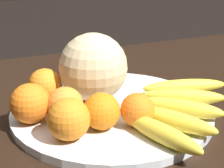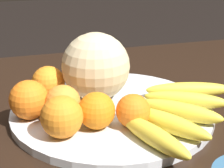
{
  "view_description": "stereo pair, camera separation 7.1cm",
  "coord_description": "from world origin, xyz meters",
  "px_view_note": "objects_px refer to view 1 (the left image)",
  "views": [
    {
      "loc": [
        -0.3,
        -0.58,
        1.08
      ],
      "look_at": [
        -0.06,
        0.03,
        0.81
      ],
      "focal_mm": 60.0,
      "sensor_mm": 36.0,
      "label": 1
    },
    {
      "loc": [
        -0.24,
        -0.6,
        1.08
      ],
      "look_at": [
        -0.06,
        0.03,
        0.81
      ],
      "focal_mm": 60.0,
      "sensor_mm": 36.0,
      "label": 2
    }
  ],
  "objects_px": {
    "kitchen_table": "(143,159)",
    "orange_back_right": "(69,119)",
    "orange_mid_center": "(102,111)",
    "orange_back_left": "(138,110)",
    "orange_front_right": "(45,85)",
    "orange_top_small": "(30,103)",
    "melon": "(93,67)",
    "fruit_bowl": "(112,111)",
    "orange_front_left": "(65,105)",
    "produce_tag": "(67,112)",
    "banana_bunch": "(177,107)"
  },
  "relations": [
    {
      "from": "orange_top_small",
      "to": "orange_front_right",
      "type": "bearing_deg",
      "value": 60.74
    },
    {
      "from": "orange_back_right",
      "to": "fruit_bowl",
      "type": "bearing_deg",
      "value": 36.89
    },
    {
      "from": "orange_back_right",
      "to": "orange_top_small",
      "type": "height_order",
      "value": "same"
    },
    {
      "from": "fruit_bowl",
      "to": "banana_bunch",
      "type": "height_order",
      "value": "banana_bunch"
    },
    {
      "from": "kitchen_table",
      "to": "orange_mid_center",
      "type": "distance_m",
      "value": 0.18
    },
    {
      "from": "orange_front_left",
      "to": "melon",
      "type": "bearing_deg",
      "value": 43.03
    },
    {
      "from": "fruit_bowl",
      "to": "produce_tag",
      "type": "bearing_deg",
      "value": 172.54
    },
    {
      "from": "melon",
      "to": "produce_tag",
      "type": "xyz_separation_m",
      "value": [
        -0.07,
        -0.04,
        -0.07
      ]
    },
    {
      "from": "kitchen_table",
      "to": "produce_tag",
      "type": "height_order",
      "value": "produce_tag"
    },
    {
      "from": "fruit_bowl",
      "to": "orange_back_left",
      "type": "relative_size",
      "value": 6.48
    },
    {
      "from": "kitchen_table",
      "to": "orange_back_right",
      "type": "height_order",
      "value": "orange_back_right"
    },
    {
      "from": "orange_mid_center",
      "to": "produce_tag",
      "type": "height_order",
      "value": "orange_mid_center"
    },
    {
      "from": "orange_mid_center",
      "to": "orange_back_left",
      "type": "xyz_separation_m",
      "value": [
        0.06,
        -0.01,
        -0.0
      ]
    },
    {
      "from": "banana_bunch",
      "to": "kitchen_table",
      "type": "bearing_deg",
      "value": 178.19
    },
    {
      "from": "orange_mid_center",
      "to": "orange_back_right",
      "type": "distance_m",
      "value": 0.06
    },
    {
      "from": "orange_top_small",
      "to": "produce_tag",
      "type": "distance_m",
      "value": 0.08
    },
    {
      "from": "kitchen_table",
      "to": "orange_front_right",
      "type": "xyz_separation_m",
      "value": [
        -0.17,
        0.11,
        0.15
      ]
    },
    {
      "from": "banana_bunch",
      "to": "orange_mid_center",
      "type": "xyz_separation_m",
      "value": [
        -0.15,
        0.01,
        0.02
      ]
    },
    {
      "from": "fruit_bowl",
      "to": "orange_back_left",
      "type": "distance_m",
      "value": 0.09
    },
    {
      "from": "melon",
      "to": "orange_back_right",
      "type": "xyz_separation_m",
      "value": [
        -0.09,
        -0.14,
        -0.03
      ]
    },
    {
      "from": "orange_front_left",
      "to": "orange_top_small",
      "type": "distance_m",
      "value": 0.06
    },
    {
      "from": "melon",
      "to": "orange_front_right",
      "type": "height_order",
      "value": "melon"
    },
    {
      "from": "orange_back_left",
      "to": "orange_top_small",
      "type": "xyz_separation_m",
      "value": [
        -0.17,
        0.08,
        0.01
      ]
    },
    {
      "from": "orange_front_right",
      "to": "banana_bunch",
      "type": "bearing_deg",
      "value": -36.58
    },
    {
      "from": "kitchen_table",
      "to": "orange_front_right",
      "type": "relative_size",
      "value": 21.05
    },
    {
      "from": "orange_front_right",
      "to": "produce_tag",
      "type": "distance_m",
      "value": 0.08
    },
    {
      "from": "orange_front_right",
      "to": "fruit_bowl",
      "type": "bearing_deg",
      "value": -35.59
    },
    {
      "from": "produce_tag",
      "to": "fruit_bowl",
      "type": "bearing_deg",
      "value": 38.15
    },
    {
      "from": "kitchen_table",
      "to": "orange_back_left",
      "type": "relative_size",
      "value": 23.67
    },
    {
      "from": "orange_front_right",
      "to": "orange_top_small",
      "type": "bearing_deg",
      "value": -119.26
    },
    {
      "from": "orange_front_right",
      "to": "orange_mid_center",
      "type": "relative_size",
      "value": 1.04
    },
    {
      "from": "orange_back_right",
      "to": "orange_back_left",
      "type": "bearing_deg",
      "value": -0.57
    },
    {
      "from": "banana_bunch",
      "to": "produce_tag",
      "type": "height_order",
      "value": "banana_bunch"
    },
    {
      "from": "orange_back_left",
      "to": "orange_back_right",
      "type": "xyz_separation_m",
      "value": [
        -0.12,
        0.0,
        0.01
      ]
    },
    {
      "from": "melon",
      "to": "orange_mid_center",
      "type": "xyz_separation_m",
      "value": [
        -0.03,
        -0.12,
        -0.04
      ]
    },
    {
      "from": "kitchen_table",
      "to": "fruit_bowl",
      "type": "relative_size",
      "value": 3.65
    },
    {
      "from": "fruit_bowl",
      "to": "orange_back_right",
      "type": "relative_size",
      "value": 5.49
    },
    {
      "from": "fruit_bowl",
      "to": "orange_mid_center",
      "type": "relative_size",
      "value": 6.0
    },
    {
      "from": "fruit_bowl",
      "to": "orange_front_right",
      "type": "bearing_deg",
      "value": 144.41
    },
    {
      "from": "banana_bunch",
      "to": "orange_front_right",
      "type": "height_order",
      "value": "orange_front_right"
    },
    {
      "from": "banana_bunch",
      "to": "orange_mid_center",
      "type": "relative_size",
      "value": 4.19
    },
    {
      "from": "orange_front_right",
      "to": "orange_top_small",
      "type": "distance_m",
      "value": 0.09
    },
    {
      "from": "fruit_bowl",
      "to": "banana_bunch",
      "type": "bearing_deg",
      "value": -37.68
    },
    {
      "from": "orange_front_left",
      "to": "orange_front_right",
      "type": "distance_m",
      "value": 0.1
    },
    {
      "from": "orange_back_left",
      "to": "kitchen_table",
      "type": "bearing_deg",
      "value": 50.72
    },
    {
      "from": "banana_bunch",
      "to": "orange_front_left",
      "type": "distance_m",
      "value": 0.21
    },
    {
      "from": "orange_mid_center",
      "to": "orange_top_small",
      "type": "height_order",
      "value": "orange_top_small"
    },
    {
      "from": "melon",
      "to": "orange_back_left",
      "type": "relative_size",
      "value": 2.27
    },
    {
      "from": "orange_mid_center",
      "to": "orange_back_right",
      "type": "height_order",
      "value": "orange_back_right"
    },
    {
      "from": "orange_back_right",
      "to": "orange_top_small",
      "type": "xyz_separation_m",
      "value": [
        -0.05,
        0.08,
        0.0
      ]
    }
  ]
}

